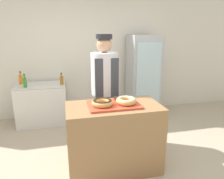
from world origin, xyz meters
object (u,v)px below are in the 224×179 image
(serving_tray, at_px, (114,105))
(donut_chocolate_glaze, at_px, (102,102))
(brownie_back_left, at_px, (104,99))
(brownie_back_right, at_px, (118,98))
(beverage_fridge, at_px, (143,76))
(bottle_green, at_px, (25,82))
(baker_person, at_px, (105,89))
(bottle_amber, at_px, (62,80))
(bottle_orange, at_px, (21,79))
(chest_freezer, at_px, (43,103))
(donut_light_glaze, at_px, (126,100))

(serving_tray, bearing_deg, donut_chocolate_glaze, -167.99)
(brownie_back_left, bearing_deg, donut_chocolate_glaze, -107.15)
(serving_tray, height_order, brownie_back_right, brownie_back_right)
(donut_chocolate_glaze, height_order, beverage_fridge, beverage_fridge)
(serving_tray, relative_size, bottle_green, 2.53)
(brownie_back_left, distance_m, bottle_green, 1.88)
(donut_chocolate_glaze, xyz_separation_m, baker_person, (0.17, 0.72, -0.04))
(donut_chocolate_glaze, height_order, baker_person, baker_person)
(brownie_back_left, xyz_separation_m, bottle_amber, (-0.55, 1.50, -0.04))
(beverage_fridge, height_order, bottle_green, beverage_fridge)
(serving_tray, relative_size, brownie_back_left, 6.43)
(serving_tray, relative_size, bottle_orange, 2.51)
(bottle_green, bearing_deg, baker_person, -33.85)
(brownie_back_right, bearing_deg, bottle_amber, 116.42)
(bottle_amber, distance_m, bottle_green, 0.66)
(donut_chocolate_glaze, relative_size, brownie_back_left, 2.64)
(bottle_orange, bearing_deg, beverage_fridge, -2.44)
(donut_chocolate_glaze, bearing_deg, serving_tray, 12.01)
(brownie_back_left, xyz_separation_m, beverage_fridge, (1.19, 1.61, -0.06))
(serving_tray, bearing_deg, brownie_back_right, 55.91)
(baker_person, relative_size, bottle_orange, 6.98)
(baker_person, distance_m, beverage_fridge, 1.51)
(serving_tray, bearing_deg, brownie_back_left, 124.09)
(chest_freezer, distance_m, bottle_orange, 0.63)
(donut_chocolate_glaze, height_order, bottle_orange, bottle_orange)
(serving_tray, relative_size, chest_freezer, 0.67)
(bottle_orange, bearing_deg, brownie_back_right, -48.37)
(donut_light_glaze, height_order, brownie_back_right, donut_light_glaze)
(bottle_green, relative_size, bottle_orange, 0.99)
(bottle_amber, bearing_deg, donut_light_glaze, -64.49)
(serving_tray, bearing_deg, bottle_amber, 111.55)
(donut_chocolate_glaze, relative_size, donut_light_glaze, 1.00)
(baker_person, xyz_separation_m, beverage_fridge, (1.07, 1.06, -0.05))
(donut_chocolate_glaze, xyz_separation_m, brownie_back_right, (0.25, 0.17, -0.02))
(donut_light_glaze, xyz_separation_m, beverage_fridge, (0.94, 1.78, -0.08))
(brownie_back_left, bearing_deg, serving_tray, -55.91)
(donut_light_glaze, height_order, baker_person, baker_person)
(brownie_back_right, xyz_separation_m, chest_freezer, (-1.15, 1.61, -0.53))
(baker_person, bearing_deg, serving_tray, -91.67)
(donut_light_glaze, distance_m, brownie_back_right, 0.18)
(brownie_back_right, relative_size, baker_person, 0.06)
(donut_light_glaze, height_order, bottle_orange, bottle_orange)
(donut_chocolate_glaze, bearing_deg, brownie_back_left, 72.85)
(brownie_back_left, height_order, baker_person, baker_person)
(beverage_fridge, bearing_deg, baker_person, -135.27)
(donut_light_glaze, bearing_deg, baker_person, 100.23)
(chest_freezer, bearing_deg, bottle_green, -144.60)
(bottle_green, bearing_deg, serving_tray, -50.40)
(brownie_back_left, relative_size, brownie_back_right, 1.00)
(brownie_back_right, distance_m, chest_freezer, 2.05)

